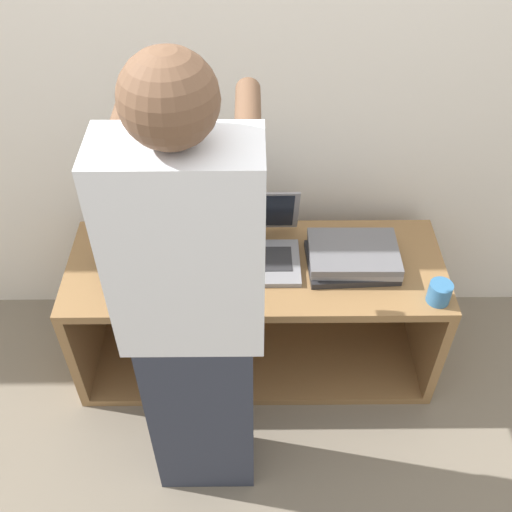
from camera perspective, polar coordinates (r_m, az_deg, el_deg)
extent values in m
plane|color=#756B5B|center=(2.54, 0.03, -14.02)|extent=(12.00, 12.00, 0.00)
cube|color=silver|center=(2.19, -0.09, 18.02)|extent=(8.00, 0.05, 2.40)
cube|color=olive|center=(2.27, -0.02, -1.16)|extent=(1.43, 0.51, 0.04)
cube|color=olive|center=(2.67, -0.01, -9.16)|extent=(1.43, 0.51, 0.04)
cube|color=olive|center=(2.56, -15.91, -5.37)|extent=(0.04, 0.51, 0.49)
cube|color=olive|center=(2.57, 15.84, -5.19)|extent=(0.04, 0.51, 0.49)
cube|color=olive|center=(2.63, -0.05, -1.54)|extent=(1.36, 0.04, 0.49)
cube|color=gray|center=(2.25, -0.02, -0.66)|extent=(0.33, 0.24, 0.02)
cube|color=#28282B|center=(2.25, -0.02, -0.28)|extent=(0.27, 0.13, 0.00)
cube|color=gray|center=(2.29, -0.05, 4.34)|extent=(0.33, 0.08, 0.23)
cube|color=black|center=(2.29, -0.05, 4.30)|extent=(0.29, 0.07, 0.20)
cube|color=#232326|center=(2.28, -9.23, -0.53)|extent=(0.34, 0.25, 0.03)
cube|color=#232326|center=(2.26, -9.02, -0.26)|extent=(0.34, 0.25, 0.03)
cube|color=slate|center=(2.25, -9.21, 0.40)|extent=(0.34, 0.25, 0.03)
cube|color=#232326|center=(2.22, -9.57, 0.72)|extent=(0.34, 0.25, 0.03)
cube|color=#232326|center=(2.21, -9.68, 1.26)|extent=(0.34, 0.25, 0.03)
cube|color=#232326|center=(2.28, 9.07, -0.61)|extent=(0.34, 0.26, 0.03)
cube|color=gray|center=(2.27, 9.31, 0.03)|extent=(0.34, 0.25, 0.03)
cube|color=slate|center=(2.25, 9.29, 0.43)|extent=(0.33, 0.24, 0.03)
cube|color=#2D3342|center=(2.08, -5.08, -13.89)|extent=(0.34, 0.20, 0.80)
cube|color=white|center=(1.53, -6.73, 0.59)|extent=(0.40, 0.20, 0.63)
sphere|color=brown|center=(1.28, -8.33, 14.57)|extent=(0.22, 0.22, 0.22)
cylinder|color=brown|center=(1.63, -12.41, 12.59)|extent=(0.07, 0.32, 0.07)
cylinder|color=brown|center=(1.59, -0.78, 12.93)|extent=(0.07, 0.32, 0.07)
cylinder|color=teal|center=(2.20, 17.08, -3.35)|extent=(0.08, 0.08, 0.08)
cube|color=red|center=(2.15, -9.68, 0.59)|extent=(0.06, 0.02, 0.01)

